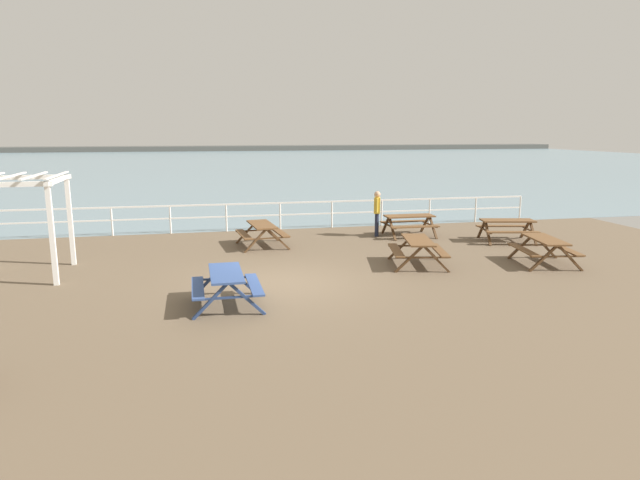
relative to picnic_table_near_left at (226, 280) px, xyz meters
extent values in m
cube|color=brown|center=(1.48, 1.55, -0.68)|extent=(30.00, 24.00, 0.20)
cube|color=gray|center=(1.48, 54.30, -0.58)|extent=(142.00, 90.00, 0.01)
cube|color=#4C4C47|center=(1.48, 97.30, -0.58)|extent=(142.00, 6.00, 1.80)
cube|color=white|center=(1.48, 9.30, 0.47)|extent=(23.00, 0.06, 0.06)
cube|color=white|center=(1.48, 9.30, -0.01)|extent=(23.00, 0.05, 0.05)
cylinder|color=white|center=(-5.84, 9.30, -0.06)|extent=(0.07, 0.07, 1.05)
cylinder|color=white|center=(-3.75, 9.30, -0.06)|extent=(0.07, 0.07, 1.05)
cylinder|color=white|center=(-1.66, 9.30, -0.06)|extent=(0.07, 0.07, 1.05)
cylinder|color=white|center=(0.43, 9.30, -0.06)|extent=(0.07, 0.07, 1.05)
cylinder|color=white|center=(2.52, 9.30, -0.06)|extent=(0.07, 0.07, 1.05)
cylinder|color=white|center=(4.61, 9.30, -0.06)|extent=(0.07, 0.07, 1.05)
cylinder|color=white|center=(6.71, 9.30, -0.06)|extent=(0.07, 0.07, 1.05)
cylinder|color=white|center=(8.80, 9.30, -0.06)|extent=(0.07, 0.07, 1.05)
cylinder|color=white|center=(10.89, 9.30, -0.06)|extent=(0.07, 0.07, 1.05)
cylinder|color=white|center=(12.98, 9.30, -0.06)|extent=(0.07, 0.07, 1.05)
cube|color=#334C84|center=(0.00, 0.00, 0.17)|extent=(0.73, 1.81, 0.05)
cube|color=#334C84|center=(-0.62, -0.01, -0.13)|extent=(0.29, 1.80, 0.04)
cube|color=#334C84|center=(0.62, 0.01, -0.13)|extent=(0.29, 1.80, 0.04)
cube|color=navy|center=(-0.39, 0.77, -0.21)|extent=(0.79, 0.09, 0.79)
cube|color=navy|center=(0.36, 0.79, -0.21)|extent=(0.79, 0.09, 0.79)
cube|color=navy|center=(-0.01, 0.78, -0.16)|extent=(1.50, 0.08, 0.04)
cube|color=navy|center=(-0.36, -0.79, -0.21)|extent=(0.79, 0.09, 0.79)
cube|color=navy|center=(0.39, -0.77, -0.21)|extent=(0.79, 0.09, 0.79)
cube|color=navy|center=(0.01, -0.78, -0.16)|extent=(1.50, 0.08, 0.04)
cube|color=brown|center=(9.21, 1.94, 0.17)|extent=(0.99, 1.89, 0.05)
cube|color=brown|center=(8.59, 2.04, -0.13)|extent=(0.55, 1.82, 0.04)
cube|color=brown|center=(9.82, 1.84, -0.13)|extent=(0.55, 1.82, 0.04)
cube|color=#50351E|center=(8.97, 2.77, -0.21)|extent=(0.79, 0.21, 0.79)
cube|color=#50351E|center=(9.71, 2.65, -0.21)|extent=(0.79, 0.21, 0.79)
cube|color=#50351E|center=(9.34, 2.71, -0.16)|extent=(1.49, 0.31, 0.04)
cube|color=#50351E|center=(8.71, 1.23, -0.21)|extent=(0.79, 0.21, 0.79)
cube|color=#50351E|center=(9.45, 1.11, -0.21)|extent=(0.79, 0.21, 0.79)
cube|color=#50351E|center=(9.08, 1.17, -0.16)|extent=(1.49, 0.31, 0.04)
cube|color=brown|center=(1.47, 6.21, 0.17)|extent=(0.88, 1.86, 0.05)
cube|color=brown|center=(0.85, 6.14, -0.13)|extent=(0.45, 1.82, 0.04)
cube|color=brown|center=(2.08, 6.27, -0.13)|extent=(0.45, 1.82, 0.04)
cube|color=#50351E|center=(1.01, 6.95, -0.21)|extent=(0.80, 0.16, 0.79)
cube|color=#50351E|center=(1.76, 7.02, -0.21)|extent=(0.80, 0.16, 0.79)
cube|color=#50351E|center=(1.38, 6.99, -0.16)|extent=(1.50, 0.22, 0.04)
cube|color=#50351E|center=(1.17, 5.39, -0.21)|extent=(0.80, 0.16, 0.79)
cube|color=#50351E|center=(1.92, 5.47, -0.21)|extent=(0.80, 0.16, 0.79)
cube|color=#50351E|center=(1.55, 5.43, -0.16)|extent=(1.50, 0.22, 0.04)
cube|color=brown|center=(6.98, 6.93, 0.17)|extent=(1.81, 0.72, 0.05)
cube|color=brown|center=(6.99, 7.55, -0.13)|extent=(1.80, 0.28, 0.04)
cube|color=brown|center=(6.97, 6.31, -0.13)|extent=(1.80, 0.28, 0.04)
cube|color=#50351E|center=(7.76, 7.30, -0.21)|extent=(0.09, 0.79, 0.79)
cube|color=#50351E|center=(7.75, 6.55, -0.21)|extent=(0.09, 0.79, 0.79)
cube|color=#50351E|center=(7.76, 6.92, -0.16)|extent=(0.08, 1.50, 0.04)
cube|color=#50351E|center=(6.20, 7.31, -0.21)|extent=(0.09, 0.79, 0.79)
cube|color=#50351E|center=(6.20, 6.56, -0.21)|extent=(0.09, 0.79, 0.79)
cube|color=#50351E|center=(6.20, 6.94, -0.16)|extent=(0.08, 1.50, 0.04)
cube|color=brown|center=(5.56, 2.60, 0.17)|extent=(1.06, 1.91, 0.05)
cube|color=brown|center=(4.96, 2.73, -0.13)|extent=(0.63, 1.81, 0.04)
cube|color=brown|center=(6.17, 2.47, -0.13)|extent=(0.63, 1.81, 0.04)
cube|color=#50351E|center=(5.36, 3.44, -0.21)|extent=(0.79, 0.24, 0.79)
cube|color=#50351E|center=(6.09, 3.28, -0.21)|extent=(0.79, 0.24, 0.79)
cube|color=#50351E|center=(5.73, 3.36, -0.16)|extent=(1.48, 0.37, 0.04)
cube|color=#50351E|center=(5.03, 1.92, -0.21)|extent=(0.79, 0.24, 0.79)
cube|color=#50351E|center=(5.77, 1.76, -0.21)|extent=(0.79, 0.24, 0.79)
cube|color=#50351E|center=(5.40, 1.84, -0.16)|extent=(1.48, 0.37, 0.04)
cube|color=brown|center=(9.95, 5.23, 0.17)|extent=(1.91, 1.06, 0.05)
cube|color=brown|center=(10.08, 5.83, -0.13)|extent=(1.81, 0.63, 0.04)
cube|color=brown|center=(9.82, 4.62, -0.13)|extent=(1.81, 0.63, 0.04)
cube|color=#50351E|center=(10.80, 5.43, -0.21)|extent=(0.24, 0.79, 0.79)
cube|color=#50351E|center=(10.64, 4.70, -0.21)|extent=(0.24, 0.79, 0.79)
cube|color=#50351E|center=(10.72, 5.06, -0.16)|extent=(0.37, 1.48, 0.04)
cube|color=#50351E|center=(9.27, 5.76, -0.21)|extent=(0.24, 0.79, 0.79)
cube|color=#50351E|center=(9.11, 5.02, -0.21)|extent=(0.24, 0.79, 0.79)
cube|color=#50351E|center=(9.19, 5.39, -0.16)|extent=(0.37, 1.48, 0.04)
cylinder|color=#1E2338|center=(5.84, 7.26, -0.16)|extent=(0.14, 0.14, 0.85)
cylinder|color=#1E2338|center=(5.78, 7.09, -0.16)|extent=(0.14, 0.14, 0.85)
cube|color=gold|center=(5.81, 7.18, 0.56)|extent=(0.32, 0.39, 0.58)
cylinder|color=gold|center=(5.89, 7.39, 0.58)|extent=(0.09, 0.09, 0.52)
cylinder|color=gold|center=(5.74, 6.97, 0.58)|extent=(0.09, 0.09, 0.52)
sphere|color=tan|center=(5.81, 7.18, 0.96)|extent=(0.23, 0.23, 0.23)
cube|color=white|center=(-4.17, 4.80, 0.67)|extent=(0.12, 0.12, 2.50)
cube|color=white|center=(-4.13, 2.60, 0.67)|extent=(0.12, 0.12, 2.50)
cube|color=white|center=(-4.15, 3.70, 1.98)|extent=(0.16, 2.44, 0.12)
cube|color=white|center=(-5.27, 4.78, 1.98)|extent=(2.44, 0.16, 0.12)
cube|color=white|center=(-5.25, 3.68, 2.10)|extent=(0.13, 2.56, 0.04)
cube|color=white|center=(-4.70, 3.69, 2.10)|extent=(0.13, 2.56, 0.04)
cube|color=white|center=(-4.15, 3.70, 2.10)|extent=(0.13, 2.56, 0.04)
camera|label=1|loc=(-0.44, -11.91, 3.25)|focal=30.87mm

